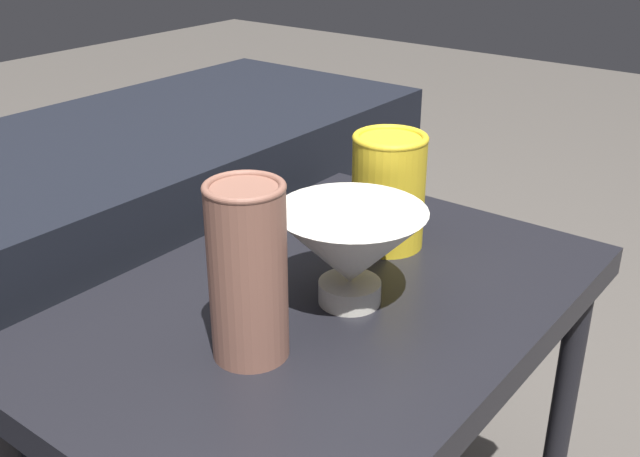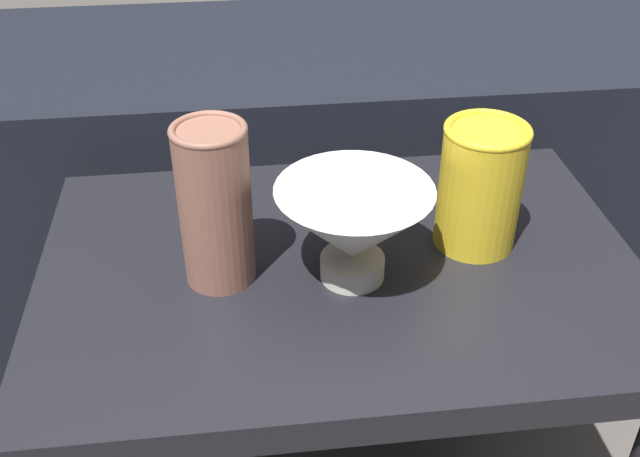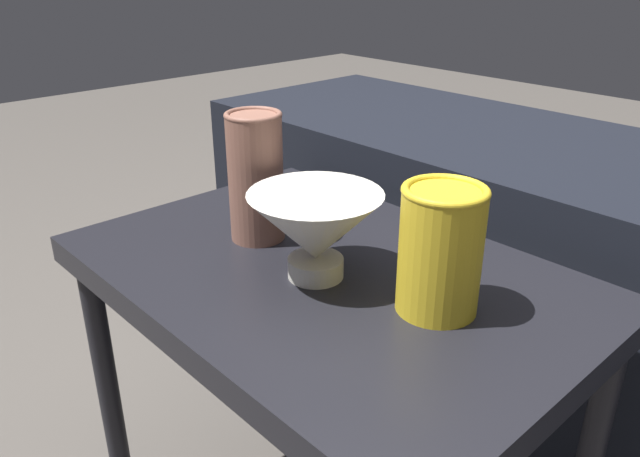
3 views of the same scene
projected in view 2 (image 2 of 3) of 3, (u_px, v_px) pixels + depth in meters
table at (339, 303)px, 0.94m from camera, size 0.72×0.49×0.56m
couch_backdrop at (300, 197)px, 1.47m from camera, size 1.41×0.50×0.63m
bowl at (353, 227)px, 0.84m from camera, size 0.18×0.18×0.12m
vase_textured_left at (215, 204)px, 0.82m from camera, size 0.08×0.08×0.19m
vase_colorful_right at (480, 185)px, 0.89m from camera, size 0.10×0.10×0.16m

